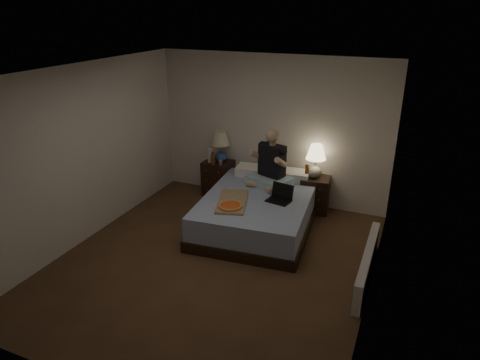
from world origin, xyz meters
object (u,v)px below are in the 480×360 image
at_px(beer_bottle_right, 307,171).
at_px(radiator, 367,264).
at_px(lamp_right, 316,161).
at_px(laptop, 279,194).
at_px(water_bottle, 210,156).
at_px(bed, 258,211).
at_px(nightstand_right, 315,194).
at_px(soda_can, 221,162).
at_px(nightstand_left, 218,178).
at_px(lamp_left, 221,147).
at_px(beer_bottle_left, 213,159).
at_px(pizza_box, 230,206).
at_px(person, 270,158).

xyz_separation_m(beer_bottle_right, radiator, (1.22, -1.56, -0.51)).
relative_size(lamp_right, laptop, 1.65).
relative_size(lamp_right, water_bottle, 2.24).
distance_m(bed, nightstand_right, 1.12).
relative_size(soda_can, radiator, 0.06).
bearing_deg(nightstand_left, water_bottle, -138.38).
xyz_separation_m(beer_bottle_right, laptop, (-0.18, -0.89, -0.07)).
height_order(beer_bottle_right, radiator, beer_bottle_right).
distance_m(lamp_left, radiator, 3.30).
relative_size(nightstand_right, beer_bottle_right, 2.59).
bearing_deg(soda_can, beer_bottle_left, -156.80).
bearing_deg(radiator, bed, 157.34).
bearing_deg(beer_bottle_right, laptop, -101.43).
bearing_deg(pizza_box, laptop, 25.88).
distance_m(nightstand_right, beer_bottle_right, 0.44).
bearing_deg(radiator, nightstand_right, 123.42).
xyz_separation_m(nightstand_left, beer_bottle_right, (1.63, -0.06, 0.40)).
distance_m(soda_can, pizza_box, 1.54).
bearing_deg(lamp_right, pizza_box, -120.12).
distance_m(beer_bottle_left, laptop, 1.64).
relative_size(nightstand_left, pizza_box, 0.82).
height_order(nightstand_right, lamp_left, lamp_left).
bearing_deg(person, bed, -74.13).
height_order(water_bottle, laptop, water_bottle).
distance_m(beer_bottle_right, laptop, 0.91).
bearing_deg(nightstand_right, soda_can, 178.14).
bearing_deg(bed, laptop, -14.70).
bearing_deg(person, beer_bottle_right, 57.06).
bearing_deg(lamp_right, nightstand_right, 0.00).
relative_size(bed, lamp_left, 3.71).
bearing_deg(bed, beer_bottle_left, 141.97).
xyz_separation_m(nightstand_left, lamp_right, (1.74, 0.01, 0.56)).
distance_m(nightstand_left, lamp_left, 0.60).
bearing_deg(radiator, person, 145.64).
distance_m(lamp_left, person, 1.16).
relative_size(lamp_right, beer_bottle_left, 2.43).
relative_size(bed, person, 2.24).
xyz_separation_m(soda_can, radiator, (2.73, -1.49, -0.48)).
distance_m(bed, lamp_right, 1.26).
bearing_deg(person, radiator, -14.99).
distance_m(nightstand_left, beer_bottle_right, 1.68).
bearing_deg(laptop, nightstand_right, 81.64).
xyz_separation_m(soda_can, pizza_box, (0.78, -1.32, -0.12)).
bearing_deg(lamp_right, soda_can, -175.17).
bearing_deg(radiator, nightstand_left, 150.36).
height_order(water_bottle, person, person).
bearing_deg(laptop, nightstand_left, 157.26).
relative_size(lamp_right, beer_bottle_right, 2.43).
xyz_separation_m(nightstand_right, lamp_left, (-1.72, 0.00, 0.61)).
height_order(lamp_right, person, person).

